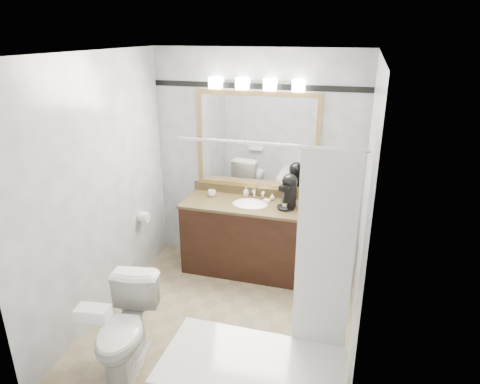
{
  "coord_description": "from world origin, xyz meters",
  "views": [
    {
      "loc": [
        1.11,
        -3.25,
        2.66
      ],
      "look_at": [
        0.07,
        0.35,
        1.24
      ],
      "focal_mm": 32.0,
      "sensor_mm": 36.0,
      "label": 1
    }
  ],
  "objects": [
    {
      "name": "bathtub",
      "position": [
        0.55,
        -0.9,
        0.28
      ],
      "size": [
        1.3,
        0.75,
        1.96
      ],
      "color": "white",
      "rests_on": "ground"
    },
    {
      "name": "vanity_light_bar",
      "position": [
        0.0,
        1.23,
        2.13
      ],
      "size": [
        1.02,
        0.14,
        0.12
      ],
      "color": "silver",
      "rests_on": "room"
    },
    {
      "name": "room",
      "position": [
        0.0,
        0.0,
        1.25
      ],
      "size": [
        2.42,
        2.62,
        2.52
      ],
      "color": "gray",
      "rests_on": "ground"
    },
    {
      "name": "toilet",
      "position": [
        -0.58,
        -0.75,
        0.37
      ],
      "size": [
        0.53,
        0.79,
        0.74
      ],
      "primitive_type": "imported",
      "rotation": [
        0.0,
        0.0,
        0.17
      ],
      "color": "white",
      "rests_on": "ground"
    },
    {
      "name": "accent_stripe",
      "position": [
        0.0,
        1.29,
        2.1
      ],
      "size": [
        2.4,
        0.01,
        0.06
      ],
      "primitive_type": "cube",
      "color": "black",
      "rests_on": "room"
    },
    {
      "name": "tissue_box",
      "position": [
        -0.58,
        -1.12,
        0.79
      ],
      "size": [
        0.25,
        0.16,
        0.09
      ],
      "primitive_type": "cube",
      "rotation": [
        0.0,
        0.0,
        0.14
      ],
      "color": "white",
      "rests_on": "toilet"
    },
    {
      "name": "soap_bottle_a",
      "position": [
        -0.11,
        1.23,
        0.9
      ],
      "size": [
        0.05,
        0.06,
        0.1
      ],
      "primitive_type": "imported",
      "rotation": [
        0.0,
        0.0,
        -0.18
      ],
      "color": "white",
      "rests_on": "vanity"
    },
    {
      "name": "soap_bar",
      "position": [
        0.17,
        1.13,
        0.86
      ],
      "size": [
        0.09,
        0.07,
        0.02
      ],
      "primitive_type": "cube",
      "rotation": [
        0.0,
        0.0,
        -0.33
      ],
      "color": "beige",
      "rests_on": "vanity"
    },
    {
      "name": "mirror",
      "position": [
        0.0,
        1.28,
        1.5
      ],
      "size": [
        1.4,
        0.04,
        1.1
      ],
      "color": "#AB894D",
      "rests_on": "room"
    },
    {
      "name": "cup_left",
      "position": [
        -0.49,
        1.11,
        0.89
      ],
      "size": [
        0.1,
        0.1,
        0.07
      ],
      "primitive_type": "imported",
      "rotation": [
        0.0,
        0.0,
        0.09
      ],
      "color": "white",
      "rests_on": "vanity"
    },
    {
      "name": "soap_bottle_b",
      "position": [
        0.21,
        1.2,
        0.89
      ],
      "size": [
        0.07,
        0.07,
        0.07
      ],
      "primitive_type": "imported",
      "rotation": [
        0.0,
        0.0,
        -0.34
      ],
      "color": "white",
      "rests_on": "vanity"
    },
    {
      "name": "tp_roll",
      "position": [
        -1.14,
        0.66,
        0.7
      ],
      "size": [
        0.11,
        0.12,
        0.12
      ],
      "primitive_type": "cylinder",
      "rotation": [
        0.0,
        1.57,
        0.0
      ],
      "color": "white",
      "rests_on": "room"
    },
    {
      "name": "coffee_maker",
      "position": [
        0.42,
        1.05,
        1.04
      ],
      "size": [
        0.2,
        0.24,
        0.38
      ],
      "rotation": [
        0.0,
        0.0,
        -0.35
      ],
      "color": "black",
      "rests_on": "vanity"
    },
    {
      "name": "vanity",
      "position": [
        0.0,
        1.02,
        0.44
      ],
      "size": [
        1.53,
        0.58,
        0.97
      ],
      "color": "black",
      "rests_on": "ground"
    }
  ]
}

